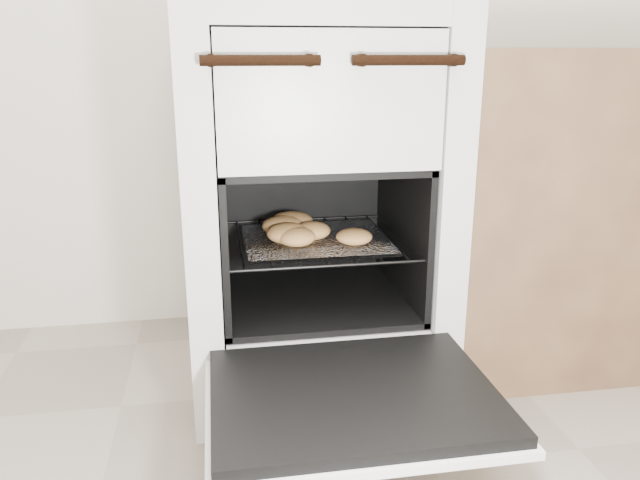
{
  "coord_description": "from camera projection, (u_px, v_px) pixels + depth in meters",
  "views": [
    {
      "loc": [
        -0.08,
        -0.36,
        0.82
      ],
      "look_at": [
        0.15,
        1.01,
        0.4
      ],
      "focal_mm": 35.0,
      "sensor_mm": 36.0,
      "label": 1
    }
  ],
  "objects": [
    {
      "name": "foil_sheet",
      "position": [
        316.0,
        240.0,
        1.52
      ],
      "size": [
        0.34,
        0.3,
        0.01
      ],
      "primitive_type": "cube",
      "color": "silver",
      "rests_on": "oven_rack"
    },
    {
      "name": "oven_door",
      "position": [
        353.0,
        398.0,
        1.17
      ],
      "size": [
        0.55,
        0.42,
        0.04
      ],
      "color": "black",
      "rests_on": "stove"
    },
    {
      "name": "baked_rolls",
      "position": [
        299.0,
        229.0,
        1.51
      ],
      "size": [
        0.28,
        0.29,
        0.05
      ],
      "color": "#DE9D58",
      "rests_on": "foil_sheet"
    },
    {
      "name": "oven_rack",
      "position": [
        314.0,
        240.0,
        1.54
      ],
      "size": [
        0.44,
        0.42,
        0.01
      ],
      "color": "black",
      "rests_on": "stove"
    },
    {
      "name": "counter",
      "position": [
        574.0,
        205.0,
        1.74
      ],
      "size": [
        0.84,
        0.56,
        0.83
      ],
      "primitive_type": "cube",
      "rotation": [
        0.0,
        0.0,
        -0.01
      ],
      "color": "brown",
      "rests_on": "ground"
    },
    {
      "name": "stove",
      "position": [
        310.0,
        205.0,
        1.58
      ],
      "size": [
        0.61,
        0.68,
        0.93
      ],
      "color": "silver",
      "rests_on": "ground"
    }
  ]
}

